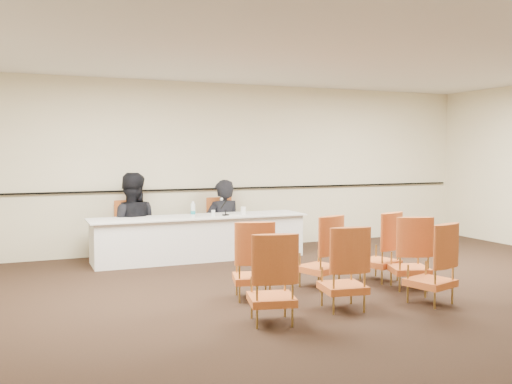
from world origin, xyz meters
TOP-DOWN VIEW (x-y plane):
  - floor at (0.00, 0.00)m, footprint 10.00×10.00m
  - ceiling at (0.00, 0.00)m, footprint 10.00×10.00m
  - wall_back at (0.00, 4.00)m, footprint 10.00×0.04m
  - wall_rail at (0.00, 3.96)m, footprint 9.80×0.04m
  - panel_table at (-0.86, 3.13)m, footprint 3.57×0.85m
  - panelist_main at (-0.26, 3.66)m, footprint 0.70×0.49m
  - panelist_main_chair at (-0.26, 3.66)m, footprint 0.50×0.50m
  - panelist_second at (-1.87, 3.67)m, footprint 1.07×0.91m
  - panelist_second_chair at (-1.87, 3.67)m, footprint 0.50×0.50m
  - papers at (-0.31, 3.04)m, footprint 0.36×0.32m
  - microphone at (-0.44, 3.02)m, footprint 0.13×0.22m
  - water_bottle at (-0.99, 3.05)m, footprint 0.10×0.10m
  - drinking_glass at (-0.65, 3.04)m, footprint 0.08×0.08m
  - coffee_cup at (-0.11, 3.06)m, footprint 0.10×0.10m
  - aud_chair_front_left at (-1.03, 0.44)m, footprint 0.62×0.62m
  - aud_chair_front_mid at (-0.01, 0.63)m, footprint 0.63×0.63m
  - aud_chair_front_right at (0.94, 0.67)m, footprint 0.64×0.64m
  - aud_chair_back_left at (-1.23, -0.54)m, footprint 0.61×0.61m
  - aud_chair_back_mid at (-0.28, -0.38)m, footprint 0.57×0.57m
  - aud_chair_back_right at (0.79, -0.57)m, footprint 0.62×0.62m
  - aud_chair_extra at (1.03, 0.12)m, footprint 0.64×0.64m

SIDE VIEW (x-z plane):
  - floor at x=0.00m, z-range 0.00..0.00m
  - panel_table at x=-0.86m, z-range 0.00..0.71m
  - panelist_main at x=-0.26m, z-range -0.56..1.28m
  - panelist_second at x=-1.87m, z-range -0.48..1.42m
  - panelist_main_chair at x=-0.26m, z-range 0.00..0.95m
  - panelist_second_chair at x=-1.87m, z-range 0.00..0.95m
  - aud_chair_front_left at x=-1.03m, z-range 0.00..0.95m
  - aud_chair_front_mid at x=-0.01m, z-range 0.00..0.95m
  - aud_chair_front_right at x=0.94m, z-range 0.00..0.95m
  - aud_chair_back_left at x=-1.23m, z-range 0.00..0.95m
  - aud_chair_back_mid at x=-0.28m, z-range 0.00..0.95m
  - aud_chair_back_right at x=0.79m, z-range 0.00..0.95m
  - aud_chair_extra at x=1.03m, z-range 0.00..0.95m
  - papers at x=-0.31m, z-range 0.71..0.72m
  - drinking_glass at x=-0.65m, z-range 0.71..0.81m
  - coffee_cup at x=-0.11m, z-range 0.71..0.84m
  - water_bottle at x=-0.99m, z-range 0.71..0.97m
  - microphone at x=-0.44m, z-range 0.71..1.01m
  - wall_rail at x=0.00m, z-range 1.09..1.11m
  - wall_back at x=0.00m, z-range 0.00..3.00m
  - ceiling at x=0.00m, z-range 3.00..3.00m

